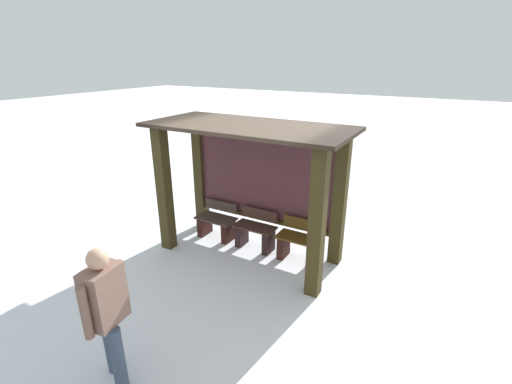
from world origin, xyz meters
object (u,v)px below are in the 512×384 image
at_px(bench_left_inside, 217,223).
at_px(person_walking, 107,309).
at_px(bus_shelter, 253,169).
at_px(bench_center_inside, 255,233).
at_px(bench_right_inside, 299,244).

relative_size(bench_left_inside, person_walking, 0.47).
distance_m(bus_shelter, person_walking, 3.29).
bearing_deg(bench_left_inside, bus_shelter, -4.46).
xyz_separation_m(bus_shelter, person_walking, (0.13, -3.23, -0.60)).
xyz_separation_m(bench_left_inside, bench_center_inside, (0.87, -0.00, 0.02)).
distance_m(bus_shelter, bench_center_inside, 1.25).
bearing_deg(bench_left_inside, person_walking, -73.06).
distance_m(bench_left_inside, person_walking, 3.51).
bearing_deg(bus_shelter, bench_right_inside, 4.35).
relative_size(bus_shelter, bench_center_inside, 4.35).
bearing_deg(bench_left_inside, bench_right_inside, -0.05).
relative_size(bus_shelter, bench_right_inside, 4.35).
xyz_separation_m(bench_right_inside, person_walking, (-0.74, -3.30, 0.65)).
bearing_deg(bus_shelter, person_walking, -87.69).
distance_m(bench_center_inside, bench_right_inside, 0.87).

